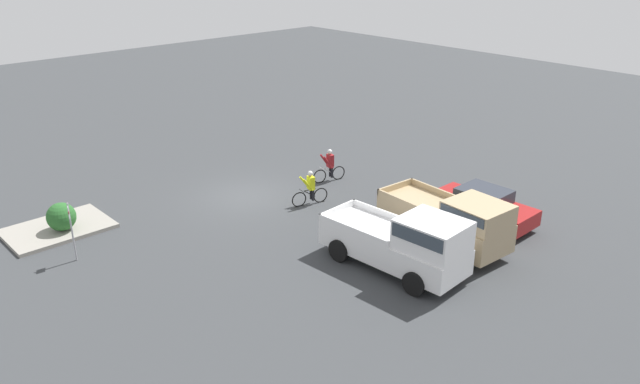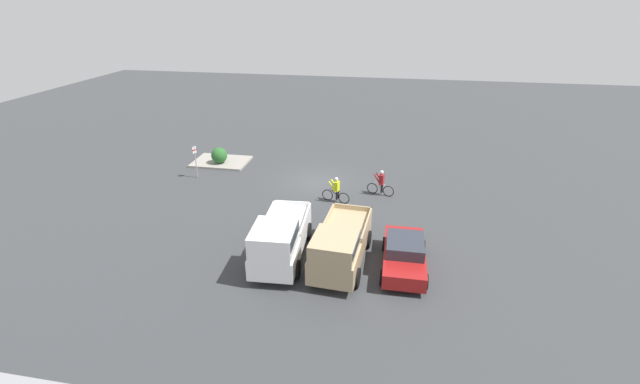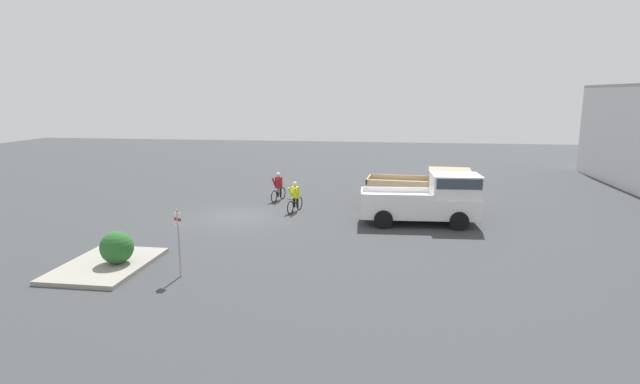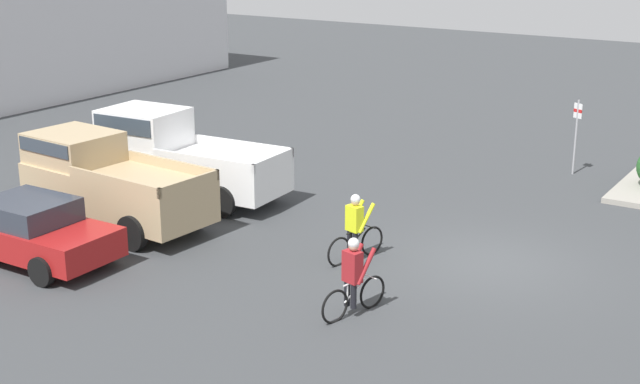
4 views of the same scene
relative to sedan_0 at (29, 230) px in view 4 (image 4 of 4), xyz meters
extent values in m
plane|color=#383A3D|center=(5.49, -8.85, -0.73)|extent=(80.00, 80.00, 0.00)
cube|color=maroon|center=(0.00, 0.00, -0.12)|extent=(1.83, 4.27, 0.65)
cube|color=#2D333D|center=(0.00, 0.00, 0.46)|extent=(1.63, 1.93, 0.52)
cylinder|color=black|center=(0.89, 1.37, -0.40)|extent=(0.18, 0.65, 0.65)
cylinder|color=black|center=(-0.89, -1.37, -0.40)|extent=(0.18, 0.65, 0.65)
cylinder|color=black|center=(0.91, -1.36, -0.40)|extent=(0.18, 0.65, 0.65)
cube|color=tan|center=(2.80, 0.06, 0.18)|extent=(2.33, 5.31, 1.05)
cube|color=tan|center=(2.91, 1.61, 1.09)|extent=(1.95, 2.20, 0.77)
cube|color=#333D47|center=(2.91, 1.61, 1.26)|extent=(2.00, 2.04, 0.34)
cube|color=tan|center=(1.78, -0.91, 0.83)|extent=(0.30, 3.11, 0.25)
cube|color=tan|center=(3.67, -1.05, 0.83)|extent=(0.30, 3.11, 0.25)
cube|color=tan|center=(2.62, -2.49, 0.83)|extent=(1.97, 0.22, 0.25)
cylinder|color=black|center=(1.93, 1.73, -0.30)|extent=(0.28, 0.86, 0.85)
cylinder|color=black|center=(3.90, 1.59, -0.30)|extent=(0.28, 0.86, 0.85)
cylinder|color=black|center=(1.70, -1.48, -0.30)|extent=(0.28, 0.86, 0.85)
cylinder|color=black|center=(3.67, -1.62, -0.30)|extent=(0.28, 0.86, 0.85)
cube|color=white|center=(5.60, -0.01, 0.11)|extent=(2.26, 5.48, 0.92)
cube|color=white|center=(5.51, 1.60, 1.10)|extent=(1.92, 2.25, 1.05)
cube|color=#333D47|center=(5.51, 1.60, 1.33)|extent=(1.97, 2.08, 0.46)
cube|color=white|center=(4.73, -1.14, 0.70)|extent=(0.27, 3.23, 0.25)
cube|color=white|center=(6.60, -1.03, 0.70)|extent=(0.27, 3.23, 0.25)
cube|color=white|center=(5.75, -2.65, 0.70)|extent=(1.96, 0.19, 0.25)
cylinder|color=black|center=(4.53, 1.60, -0.31)|extent=(0.27, 0.85, 0.84)
cylinder|color=black|center=(6.48, 1.71, -0.31)|extent=(0.27, 0.85, 0.84)
cylinder|color=black|center=(4.72, -1.73, -0.31)|extent=(0.27, 0.85, 0.84)
cylinder|color=black|center=(6.67, -1.62, -0.31)|extent=(0.27, 0.85, 0.84)
torus|color=black|center=(4.50, -6.32, -0.41)|extent=(0.68, 0.23, 0.69)
torus|color=black|center=(3.48, -6.04, -0.41)|extent=(0.68, 0.23, 0.69)
cylinder|color=black|center=(3.99, -6.18, -0.24)|extent=(0.54, 0.18, 0.37)
cylinder|color=black|center=(3.99, -6.18, -0.04)|extent=(0.57, 0.18, 0.04)
cylinder|color=black|center=(3.81, -6.13, -0.24)|extent=(0.04, 0.04, 0.34)
cylinder|color=black|center=(4.38, -6.28, -0.02)|extent=(0.14, 0.45, 0.02)
cylinder|color=black|center=(3.91, -6.07, -0.28)|extent=(0.15, 0.15, 0.52)
cylinder|color=black|center=(3.87, -6.24, -0.28)|extent=(0.15, 0.15, 0.52)
cube|color=yellow|center=(3.94, -6.17, 0.28)|extent=(0.32, 0.41, 0.59)
cylinder|color=yellow|center=(4.19, -6.06, 0.28)|extent=(0.53, 0.22, 0.64)
cylinder|color=yellow|center=(4.10, -6.39, 0.28)|extent=(0.53, 0.22, 0.64)
sphere|color=tan|center=(3.97, -6.17, 0.67)|extent=(0.20, 0.20, 0.20)
sphere|color=silver|center=(3.97, -6.17, 0.72)|extent=(0.22, 0.22, 0.22)
torus|color=black|center=(1.94, -7.77, -0.41)|extent=(0.68, 0.23, 0.69)
torus|color=black|center=(0.94, -7.51, -0.41)|extent=(0.68, 0.23, 0.69)
cylinder|color=white|center=(1.44, -7.64, -0.24)|extent=(0.53, 0.17, 0.37)
cylinder|color=white|center=(1.44, -7.64, -0.05)|extent=(0.56, 0.18, 0.04)
cylinder|color=white|center=(1.26, -7.59, -0.24)|extent=(0.04, 0.04, 0.34)
cylinder|color=white|center=(1.81, -7.74, -0.02)|extent=(0.14, 0.45, 0.02)
cylinder|color=black|center=(1.36, -7.52, -0.28)|extent=(0.15, 0.15, 0.52)
cylinder|color=black|center=(1.32, -7.70, -0.28)|extent=(0.15, 0.15, 0.52)
cube|color=maroon|center=(1.39, -7.62, 0.30)|extent=(0.32, 0.41, 0.63)
cylinder|color=maroon|center=(1.63, -7.51, 0.29)|extent=(0.52, 0.22, 0.68)
cylinder|color=maroon|center=(1.54, -7.84, 0.29)|extent=(0.52, 0.22, 0.68)
sphere|color=tan|center=(1.41, -7.63, 0.71)|extent=(0.20, 0.20, 0.20)
sphere|color=silver|center=(1.41, -7.63, 0.76)|extent=(0.22, 0.22, 0.22)
cylinder|color=#9E9EA3|center=(13.68, -8.16, 0.41)|extent=(0.06, 0.06, 2.28)
cube|color=white|center=(13.68, -8.16, 1.23)|extent=(0.14, 0.28, 0.45)
cube|color=red|center=(13.68, -8.16, 1.23)|extent=(0.14, 0.28, 0.10)
camera|label=1|loc=(20.78, 12.63, 10.31)|focal=35.00mm
camera|label=2|loc=(0.81, 16.50, 10.46)|focal=24.00mm
camera|label=3|loc=(28.55, -1.34, 5.23)|focal=28.00mm
camera|label=4|loc=(-12.40, -15.68, 6.71)|focal=50.00mm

